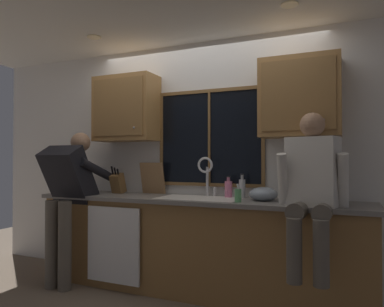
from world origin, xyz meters
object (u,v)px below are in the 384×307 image
object	(u,v)px
person_standing	(68,191)
bottle_tall_clear	(242,188)
person_sitting_on_counter	(311,184)
soap_dispenser	(238,195)
mixing_bowl	(263,194)
knife_block	(118,183)
bottle_green_glass	(228,189)
cutting_board	(153,178)

from	to	relation	value
person_standing	bottle_tall_clear	size ratio (longest dim) A/B	6.71
person_sitting_on_counter	soap_dispenser	bearing A→B (deg)	170.84
person_sitting_on_counter	mixing_bowl	bearing A→B (deg)	145.34
knife_block	bottle_green_glass	size ratio (longest dim) A/B	1.52
knife_block	mixing_bowl	world-z (taller)	knife_block
person_standing	person_sitting_on_counter	size ratio (longest dim) A/B	1.26
knife_block	bottle_green_glass	world-z (taller)	knife_block
knife_block	cutting_board	bearing A→B (deg)	15.51
soap_dispenser	bottle_green_glass	distance (m)	0.40
mixing_bowl	bottle_tall_clear	xyz separation A→B (m)	(-0.23, 0.12, 0.04)
person_sitting_on_counter	bottle_green_glass	distance (m)	0.94
knife_block	cutting_board	world-z (taller)	cutting_board
person_sitting_on_counter	bottle_tall_clear	xyz separation A→B (m)	(-0.68, 0.43, -0.09)
person_sitting_on_counter	soap_dispenser	distance (m)	0.65
bottle_green_glass	bottle_tall_clear	distance (m)	0.14
person_standing	bottle_green_glass	size ratio (longest dim) A/B	7.53
person_sitting_on_counter	bottle_green_glass	world-z (taller)	person_sitting_on_counter
person_standing	mixing_bowl	size ratio (longest dim) A/B	6.10
person_sitting_on_counter	mixing_bowl	xyz separation A→B (m)	(-0.45, 0.31, -0.13)
cutting_board	mixing_bowl	bearing A→B (deg)	-7.87
person_standing	bottle_tall_clear	bearing A→B (deg)	16.01
knife_block	soap_dispenser	world-z (taller)	knife_block
knife_block	bottle_tall_clear	size ratio (longest dim) A/B	1.36
soap_dispenser	bottle_tall_clear	bearing A→B (deg)	99.27
person_standing	knife_block	size ratio (longest dim) A/B	4.94
person_standing	knife_block	bearing A→B (deg)	54.25
person_sitting_on_counter	soap_dispenser	xyz separation A→B (m)	(-0.63, 0.10, -0.12)
cutting_board	person_standing	bearing A→B (deg)	-142.06
knife_block	soap_dispenser	bearing A→B (deg)	-10.69
person_sitting_on_counter	mixing_bowl	distance (m)	0.56
person_standing	soap_dispenser	size ratio (longest dim) A/B	9.77
knife_block	soap_dispenser	distance (m)	1.49
soap_dispenser	bottle_tall_clear	size ratio (longest dim) A/B	0.69
person_standing	cutting_board	distance (m)	0.89
person_sitting_on_counter	knife_block	bearing A→B (deg)	169.77
person_standing	cutting_board	bearing A→B (deg)	37.94
person_standing	bottle_tall_clear	distance (m)	1.80
bottle_tall_clear	bottle_green_glass	bearing A→B (deg)	176.55
person_standing	soap_dispenser	xyz separation A→B (m)	(1.78, 0.16, 0.01)
bottle_tall_clear	mixing_bowl	bearing A→B (deg)	-28.16
person_standing	mixing_bowl	world-z (taller)	person_standing
knife_block	cutting_board	distance (m)	0.40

